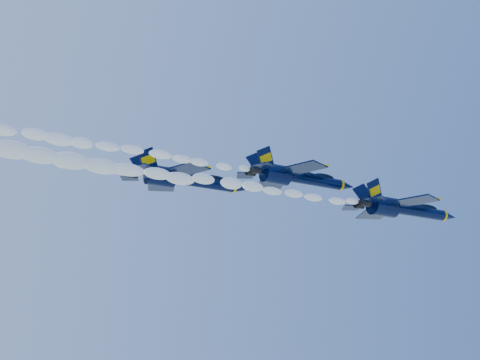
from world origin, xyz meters
TOP-DOWN VIEW (x-y plane):
  - jet_lead at (14.74, -14.60)m, footprint 16.27×13.34m
  - smoke_trail_jet_lead at (-20.87, -14.60)m, footprint 57.30×2.07m
  - jet_second at (3.74, -7.33)m, footprint 16.44×13.48m
  - smoke_trail_jet_second at (-31.94, -7.33)m, footprint 57.30×2.09m
  - jet_third at (-6.05, 6.22)m, footprint 18.46×15.14m

SIDE VIEW (x-z plane):
  - smoke_trail_jet_lead at x=-20.87m, z-range 147.38..149.24m
  - jet_lead at x=14.74m, z-range 145.74..151.79m
  - smoke_trail_jet_second at x=-31.94m, z-range 151.86..153.74m
  - jet_second at x=3.74m, z-range 150.20..156.31m
  - jet_third at x=-6.05m, z-range 151.72..158.58m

